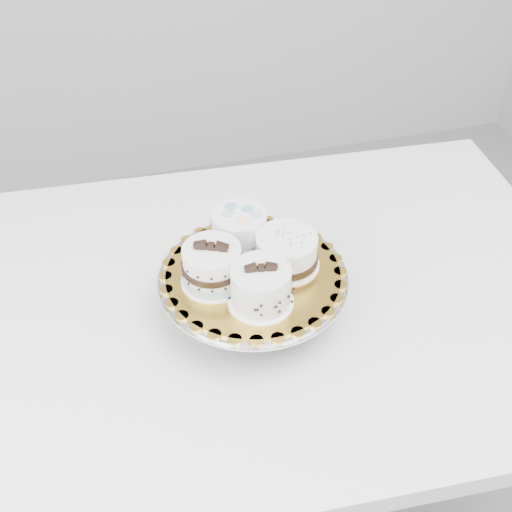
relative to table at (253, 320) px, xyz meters
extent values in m
cube|color=white|center=(0.00, 0.00, 0.05)|extent=(1.36, 0.95, 0.04)
cube|color=white|center=(0.63, 0.35, -0.33)|extent=(0.05, 0.05, 0.71)
cylinder|color=gray|center=(-0.01, -0.04, 0.07)|extent=(0.15, 0.15, 0.01)
cylinder|color=gray|center=(-0.01, -0.04, 0.11)|extent=(0.10, 0.10, 0.08)
cylinder|color=silver|center=(-0.01, -0.04, 0.15)|extent=(0.32, 0.32, 0.01)
cylinder|color=silver|center=(-0.01, -0.04, 0.15)|extent=(0.33, 0.33, 0.00)
cylinder|color=orange|center=(-0.01, -0.04, 0.16)|extent=(0.36, 0.36, 0.00)
cylinder|color=white|center=(-0.01, -0.11, 0.16)|extent=(0.11, 0.11, 0.00)
cylinder|color=white|center=(-0.01, -0.11, 0.20)|extent=(0.11, 0.11, 0.07)
cylinder|color=white|center=(-0.08, -0.04, 0.16)|extent=(0.11, 0.11, 0.00)
cylinder|color=white|center=(-0.08, -0.04, 0.20)|extent=(0.13, 0.13, 0.07)
cylinder|color=#9ABFC3|center=(-0.08, -0.04, 0.18)|extent=(0.10, 0.10, 0.02)
cylinder|color=black|center=(-0.08, -0.04, 0.20)|extent=(0.10, 0.10, 0.01)
cylinder|color=white|center=(-0.01, 0.04, 0.16)|extent=(0.11, 0.11, 0.00)
cylinder|color=white|center=(-0.01, 0.04, 0.20)|extent=(0.11, 0.11, 0.07)
cylinder|color=white|center=(0.05, -0.03, 0.16)|extent=(0.12, 0.12, 0.00)
cylinder|color=white|center=(0.05, -0.03, 0.20)|extent=(0.13, 0.13, 0.06)
cylinder|color=black|center=(0.05, -0.03, 0.18)|extent=(0.11, 0.11, 0.01)
camera|label=1|loc=(-0.22, -0.83, 0.93)|focal=45.00mm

